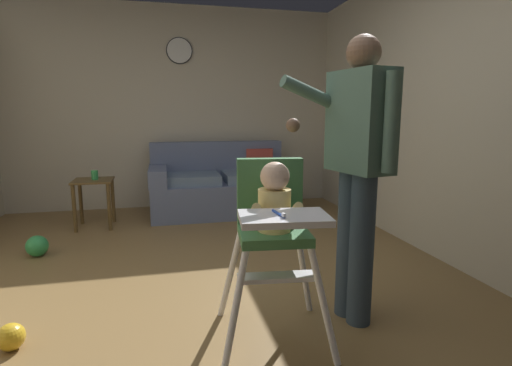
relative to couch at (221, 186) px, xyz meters
name	(u,v)px	position (x,y,z in m)	size (l,w,h in m)	color
ground	(194,309)	(-0.52, -2.36, -0.38)	(5.76, 7.30, 0.10)	olive
wall_far	(174,109)	(-0.52, 0.52, 0.95)	(4.96, 0.06, 2.56)	beige
wall_right	(455,106)	(1.59, -2.06, 0.95)	(0.06, 6.30, 2.56)	beige
couch	(221,186)	(0.00, 0.00, 0.00)	(1.69, 0.86, 0.86)	slate
high_chair	(274,216)	(-0.13, -2.88, 0.36)	(0.67, 0.78, 0.98)	white
adult_standing	(358,165)	(0.39, -2.78, 0.60)	(0.57, 0.50, 1.64)	#304052
toy_ball	(37,246)	(-1.77, -1.20, -0.24)	(0.18, 0.18, 0.18)	green
toy_ball_second	(11,337)	(-1.49, -2.68, -0.26)	(0.14, 0.14, 0.14)	gold
side_table	(94,193)	(-1.42, -0.35, 0.05)	(0.40, 0.40, 0.52)	brown
sippy_cup	(95,175)	(-1.40, -0.35, 0.24)	(0.07, 0.07, 0.10)	green
wall_clock	(179,51)	(-0.43, 0.48, 1.66)	(0.33, 0.04, 0.33)	white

